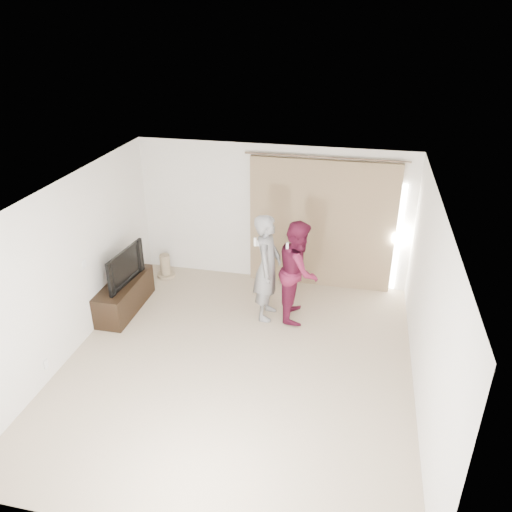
# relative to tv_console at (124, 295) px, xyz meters

# --- Properties ---
(floor) EXTENTS (5.50, 5.50, 0.00)m
(floor) POSITION_rel_tv_console_xyz_m (2.27, -1.07, -0.27)
(floor) COLOR #C1AE90
(floor) RESTS_ON ground
(wall_back) EXTENTS (5.00, 0.04, 2.60)m
(wall_back) POSITION_rel_tv_console_xyz_m (2.27, 1.68, 1.03)
(wall_back) COLOR white
(wall_back) RESTS_ON ground
(wall_left) EXTENTS (0.04, 5.50, 2.60)m
(wall_left) POSITION_rel_tv_console_xyz_m (-0.23, -1.07, 1.03)
(wall_left) COLOR white
(wall_left) RESTS_ON ground
(ceiling) EXTENTS (5.00, 5.50, 0.01)m
(ceiling) POSITION_rel_tv_console_xyz_m (2.27, -1.07, 2.33)
(ceiling) COLOR white
(ceiling) RESTS_ON wall_back
(curtain) EXTENTS (2.80, 0.11, 2.46)m
(curtain) POSITION_rel_tv_console_xyz_m (3.18, 1.61, 0.93)
(curtain) COLOR #9F8661
(curtain) RESTS_ON ground
(tv_console) EXTENTS (0.49, 1.40, 0.54)m
(tv_console) POSITION_rel_tv_console_xyz_m (0.00, 0.00, 0.00)
(tv_console) COLOR black
(tv_console) RESTS_ON ground
(tv) EXTENTS (0.24, 1.05, 0.60)m
(tv) POSITION_rel_tv_console_xyz_m (0.00, 0.00, 0.57)
(tv) COLOR black
(tv) RESTS_ON tv_console
(scratching_post) EXTENTS (0.34, 0.34, 0.46)m
(scratching_post) POSITION_rel_tv_console_xyz_m (0.24, 1.26, -0.08)
(scratching_post) COLOR tan
(scratching_post) RESTS_ON ground
(person_man) EXTENTS (0.45, 0.68, 1.83)m
(person_man) POSITION_rel_tv_console_xyz_m (2.43, 0.33, 0.64)
(person_man) COLOR gray
(person_man) RESTS_ON ground
(person_woman) EXTENTS (0.72, 0.89, 1.72)m
(person_woman) POSITION_rel_tv_console_xyz_m (2.93, 0.45, 0.59)
(person_woman) COLOR maroon
(person_woman) RESTS_ON ground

